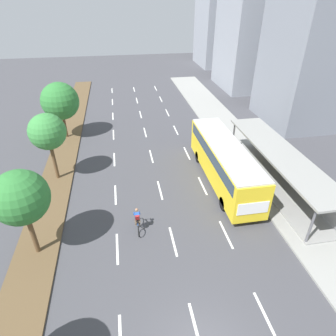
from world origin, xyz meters
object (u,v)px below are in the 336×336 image
at_px(bus, 224,159).
at_px(cyclist, 137,221).
at_px(median_tree_fourth, 60,101).
at_px(median_tree_second, 21,198).
at_px(median_tree_third, 47,132).
at_px(bus_shelter, 281,165).

distance_m(bus, cyclist, 8.72).
distance_m(bus, median_tree_fourth, 17.58).
bearing_deg(bus, median_tree_second, -158.05).
bearing_deg(bus, median_tree_third, 168.51).
bearing_deg(bus_shelter, bus, 163.82).
height_order(median_tree_second, median_tree_fourth, median_tree_fourth).
distance_m(bus_shelter, median_tree_fourth, 21.77).
xyz_separation_m(cyclist, median_tree_third, (-6.10, 7.27, 3.50)).
xyz_separation_m(bus, median_tree_third, (-13.44, 2.73, 2.22)).
bearing_deg(bus, cyclist, -148.31).
bearing_deg(bus_shelter, cyclist, -164.19).
distance_m(bus, median_tree_second, 14.64).
relative_size(bus_shelter, median_tree_second, 2.46).
relative_size(bus, median_tree_third, 2.01).
bearing_deg(median_tree_fourth, bus_shelter, -34.02).
relative_size(median_tree_second, median_tree_fourth, 0.96).
xyz_separation_m(median_tree_second, median_tree_fourth, (-0.23, 16.29, -0.11)).
xyz_separation_m(bus_shelter, median_tree_second, (-17.72, -4.17, 2.26)).
height_order(bus, median_tree_third, median_tree_third).
height_order(bus, median_tree_fourth, median_tree_fourth).
height_order(cyclist, median_tree_fourth, median_tree_fourth).
bearing_deg(median_tree_fourth, cyclist, -67.68).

